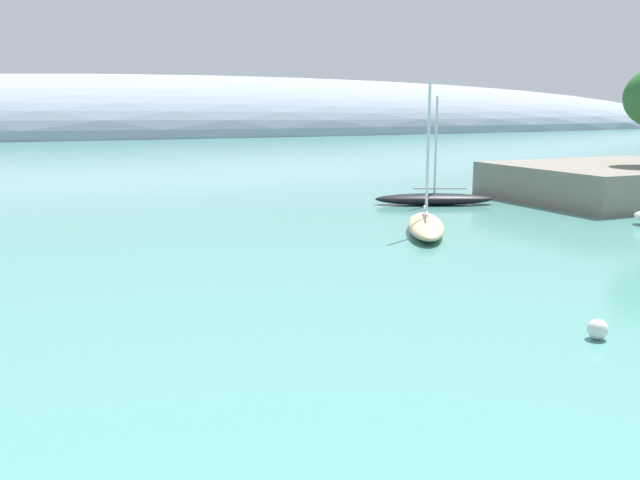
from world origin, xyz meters
TOP-DOWN VIEW (x-y plane):
  - shore_outcrop at (29.47, 41.19)m, footprint 16.72×13.48m
  - distant_ridge at (29.83, 182.06)m, footprint 356.97×58.68m
  - sailboat_black_mid_mooring at (14.95, 44.04)m, footprint 8.61×5.23m
  - sailboat_sand_outer_mooring at (8.13, 34.46)m, footprint 5.62×7.83m
  - mooring_buoy_white at (3.35, 17.42)m, footprint 0.62×0.62m

SIDE VIEW (x-z plane):
  - distant_ridge at x=29.83m, z-range -14.87..14.87m
  - mooring_buoy_white at x=3.35m, z-range 0.00..0.62m
  - sailboat_black_mid_mooring at x=14.95m, z-range -3.37..4.28m
  - sailboat_sand_outer_mooring at x=8.13m, z-range -3.68..4.69m
  - shore_outcrop at x=29.47m, z-range 0.00..2.63m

